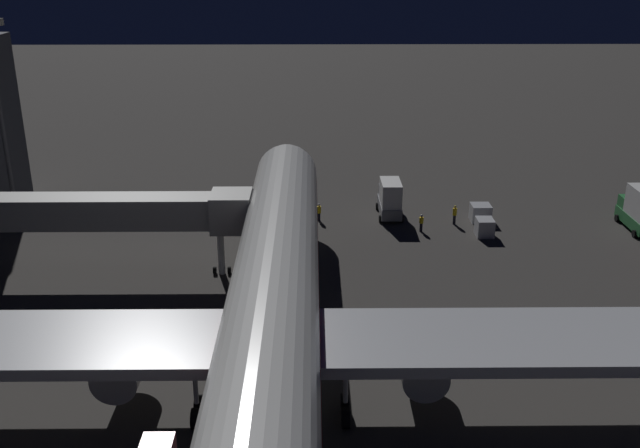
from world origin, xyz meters
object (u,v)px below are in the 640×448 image
object	(u,v)px
ground_crew_near_nose_gear	(421,222)
baggage_container_far_row	(485,227)
airliner_at_gate	(269,343)
jet_bridge	(136,212)
baggage_container_near_belt	(480,213)
traffic_cone_nose_starboard	(266,218)
apron_floodlight_mast	(0,114)
ground_crew_marshaller_fwd	(455,214)
cargo_truck_aft	(390,198)
ground_crew_by_belt_loader	(319,211)
traffic_cone_nose_port	(311,218)
catering_truck	(640,209)

from	to	relation	value
ground_crew_near_nose_gear	baggage_container_far_row	bearing A→B (deg)	169.37
airliner_at_gate	baggage_container_far_row	world-z (taller)	airliner_at_gate
jet_bridge	baggage_container_near_belt	world-z (taller)	jet_bridge
baggage_container_near_belt	traffic_cone_nose_starboard	world-z (taller)	baggage_container_near_belt
airliner_at_gate	jet_bridge	distance (m)	23.58
apron_floodlight_mast	ground_crew_marshaller_fwd	size ratio (longest dim) A/B	10.14
cargo_truck_aft	ground_crew_by_belt_loader	size ratio (longest dim) A/B	2.94
apron_floodlight_mast	baggage_container_far_row	distance (m)	45.10
jet_bridge	traffic_cone_nose_starboard	size ratio (longest dim) A/B	39.65
baggage_container_far_row	ground_crew_by_belt_loader	world-z (taller)	ground_crew_by_belt_loader
baggage_container_far_row	ground_crew_marshaller_fwd	bearing A→B (deg)	-52.63
airliner_at_gate	traffic_cone_nose_starboard	distance (m)	33.12
airliner_at_gate	ground_crew_marshaller_fwd	size ratio (longest dim) A/B	35.29
jet_bridge	traffic_cone_nose_port	world-z (taller)	jet_bridge
apron_floodlight_mast	catering_truck	distance (m)	59.44
traffic_cone_nose_port	baggage_container_near_belt	bearing A→B (deg)	179.41
baggage_container_near_belt	ground_crew_by_belt_loader	bearing A→B (deg)	-0.62
jet_bridge	cargo_truck_aft	xyz separation A→B (m)	(-21.77, -13.42, -3.57)
baggage_container_near_belt	traffic_cone_nose_port	distance (m)	16.63
baggage_container_far_row	catering_truck	bearing A→B (deg)	-175.31
apron_floodlight_mast	traffic_cone_nose_port	size ratio (longest dim) A/B	35.42
baggage_container_far_row	ground_crew_by_belt_loader	xyz separation A→B (m)	(15.36, -4.04, 0.16)
jet_bridge	ground_crew_marshaller_fwd	size ratio (longest dim) A/B	11.35
baggage_container_far_row	baggage_container_near_belt	bearing A→B (deg)	-96.72
apron_floodlight_mast	ground_crew_by_belt_loader	bearing A→B (deg)	-175.21
traffic_cone_nose_port	airliner_at_gate	bearing A→B (deg)	86.15
baggage_container_near_belt	ground_crew_near_nose_gear	world-z (taller)	ground_crew_near_nose_gear
airliner_at_gate	ground_crew_by_belt_loader	xyz separation A→B (m)	(-3.01, -32.65, -4.39)
apron_floodlight_mast	traffic_cone_nose_port	world-z (taller)	apron_floodlight_mast
cargo_truck_aft	traffic_cone_nose_port	world-z (taller)	cargo_truck_aft
apron_floodlight_mast	traffic_cone_nose_starboard	world-z (taller)	apron_floodlight_mast
ground_crew_near_nose_gear	ground_crew_marshaller_fwd	size ratio (longest dim) A/B	0.89
airliner_at_gate	apron_floodlight_mast	xyz separation A→B (m)	(25.50, -30.26, 5.83)
baggage_container_far_row	ground_crew_near_nose_gear	size ratio (longest dim) A/B	1.08
ground_crew_near_nose_gear	jet_bridge	bearing A→B (deg)	20.77
airliner_at_gate	baggage_container_far_row	size ratio (longest dim) A/B	36.90
jet_bridge	baggage_container_far_row	distance (m)	31.51
airliner_at_gate	ground_crew_by_belt_loader	distance (m)	33.08
ground_crew_near_nose_gear	ground_crew_by_belt_loader	distance (m)	10.06
traffic_cone_nose_starboard	cargo_truck_aft	bearing A→B (deg)	-174.31
catering_truck	ground_crew_by_belt_loader	size ratio (longest dim) A/B	3.30
ground_crew_by_belt_loader	traffic_cone_nose_port	world-z (taller)	ground_crew_by_belt_loader
apron_floodlight_mast	traffic_cone_nose_starboard	distance (m)	25.85
apron_floodlight_mast	baggage_container_near_belt	world-z (taller)	apron_floodlight_mast
airliner_at_gate	ground_crew_marshaller_fwd	world-z (taller)	airliner_at_gate
catering_truck	ground_crew_near_nose_gear	world-z (taller)	catering_truck
catering_truck	traffic_cone_nose_port	world-z (taller)	catering_truck
jet_bridge	apron_floodlight_mast	world-z (taller)	apron_floodlight_mast
airliner_at_gate	cargo_truck_aft	size ratio (longest dim) A/B	12.94
apron_floodlight_mast	ground_crew_near_nose_gear	world-z (taller)	apron_floodlight_mast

